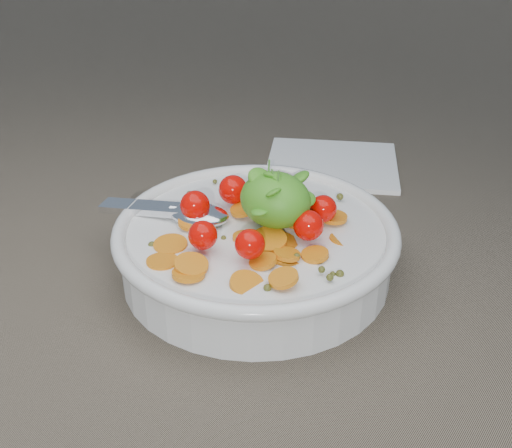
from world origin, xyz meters
The scene contains 3 objects.
ground centered at (0.00, 0.00, 0.00)m, with size 6.00×6.00×0.00m, color #746653.
bowl centered at (0.03, -0.01, 0.03)m, with size 0.28×0.26×0.11m.
napkin centered at (-0.03, 0.24, 0.00)m, with size 0.16×0.14×0.01m, color white.
Camera 1 is at (0.32, -0.42, 0.34)m, focal length 45.00 mm.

